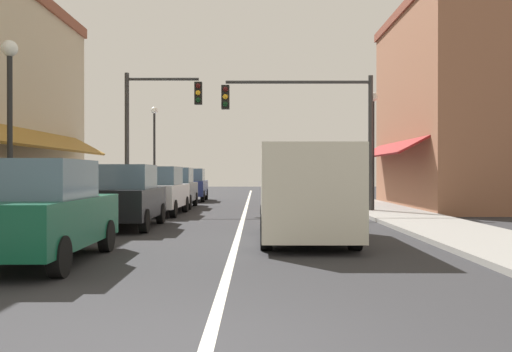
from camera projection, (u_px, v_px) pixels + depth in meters
ground_plane at (244, 211)px, 22.59m from camera, size 80.00×80.00×0.00m
sidewalk_left at (108, 210)px, 22.58m from camera, size 2.60×56.00×0.12m
sidewalk_right at (380, 210)px, 22.59m from camera, size 2.60×56.00×0.12m
lane_center_stripe at (244, 211)px, 22.59m from camera, size 0.14×52.00×0.01m
storefront_right_block at (450, 107)px, 24.57m from camera, size 5.70×10.20×8.85m
parked_car_nearest_left at (38, 212)px, 9.54m from camera, size 1.82×4.12×1.77m
parked_car_second_left at (124, 197)px, 15.61m from camera, size 1.84×4.13×1.77m
parked_car_third_left at (157, 191)px, 20.53m from camera, size 1.86×4.14×1.77m
parked_car_far_left at (173, 188)px, 24.80m from camera, size 1.82×4.12×1.77m
parked_car_distant_left at (189, 185)px, 30.64m from camera, size 1.86×4.14×1.77m
van_in_lane at (303, 190)px, 12.75m from camera, size 2.03×5.19×2.12m
traffic_signal_mast_arm at (315, 117)px, 21.24m from camera, size 5.76×0.50×5.25m
traffic_signal_left_corner at (151, 120)px, 22.62m from camera, size 3.16×0.50×5.59m
street_lamp_left_near at (9, 105)px, 12.46m from camera, size 0.36×0.36×4.50m
street_lamp_right_mid at (372, 131)px, 21.52m from camera, size 0.36×0.36×4.64m
street_lamp_left_far at (153, 138)px, 29.33m from camera, size 0.36×0.36×5.00m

